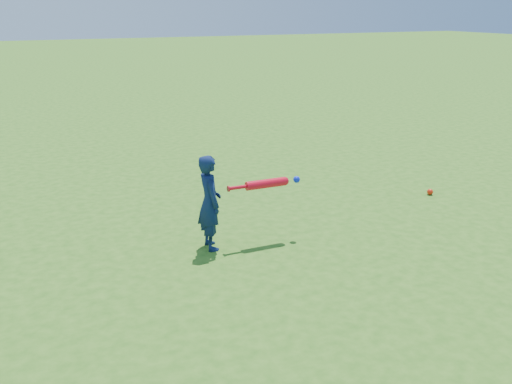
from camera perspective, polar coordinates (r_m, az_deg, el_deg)
ground at (r=5.52m, az=-3.68°, el=-6.70°), size 80.00×80.00×0.00m
child at (r=5.60m, az=-4.66°, el=-1.06°), size 0.25×0.36×0.96m
ground_ball_red at (r=7.65m, az=17.01°, el=0.01°), size 0.08×0.08×0.08m
bat_swing at (r=5.74m, az=1.31°, el=0.88°), size 0.80×0.10×0.09m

